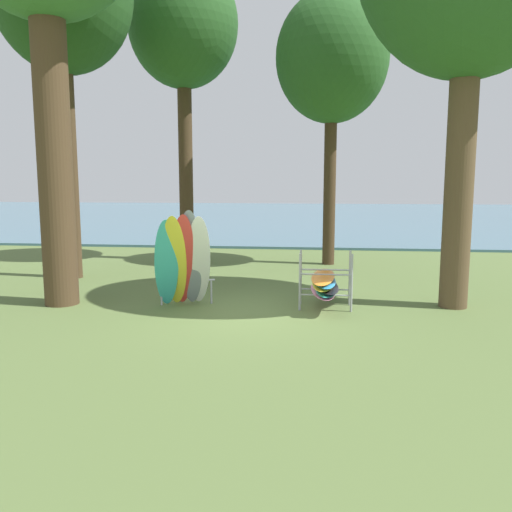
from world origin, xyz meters
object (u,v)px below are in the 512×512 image
(tree_mid_behind, at_px, (332,59))
(leaning_board_pile, at_px, (183,261))
(board_storage_rack, at_px, (324,283))
(tree_far_right_back, at_px, (183,28))

(tree_mid_behind, distance_m, leaning_board_pile, 9.09)
(tree_mid_behind, height_order, leaning_board_pile, tree_mid_behind)
(tree_mid_behind, distance_m, board_storage_rack, 8.56)
(tree_far_right_back, relative_size, leaning_board_pile, 4.52)
(tree_far_right_back, relative_size, board_storage_rack, 4.66)
(tree_mid_behind, height_order, board_storage_rack, tree_mid_behind)
(tree_mid_behind, relative_size, tree_far_right_back, 0.87)
(leaning_board_pile, bearing_deg, board_storage_rack, 5.77)
(tree_mid_behind, xyz_separation_m, board_storage_rack, (-0.24, -6.10, -5.99))
(tree_far_right_back, height_order, board_storage_rack, tree_far_right_back)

